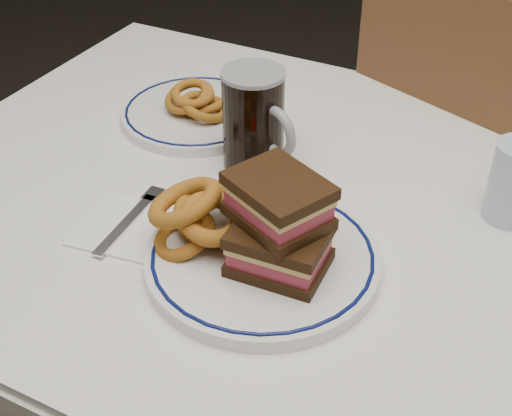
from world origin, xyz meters
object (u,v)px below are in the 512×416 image
at_px(main_plate, 262,259).
at_px(beer_mug, 255,120).
at_px(reuben_sandwich, 279,225).
at_px(chair_far, 478,193).
at_px(far_plate, 196,113).

distance_m(main_plate, beer_mug, 0.24).
bearing_deg(main_plate, beer_mug, 119.82).
height_order(reuben_sandwich, beer_mug, beer_mug).
bearing_deg(beer_mug, main_plate, -60.18).
bearing_deg(main_plate, chair_far, 75.02).
height_order(chair_far, far_plate, chair_far).
bearing_deg(chair_far, beer_mug, -123.74).
distance_m(chair_far, beer_mug, 0.59).
bearing_deg(far_plate, reuben_sandwich, -44.63).
xyz_separation_m(main_plate, far_plate, (-0.27, 0.28, -0.00)).
distance_m(chair_far, reuben_sandwich, 0.71).
bearing_deg(reuben_sandwich, far_plate, 135.37).
xyz_separation_m(chair_far, main_plate, (-0.17, -0.62, 0.24)).
relative_size(main_plate, reuben_sandwich, 2.11).
bearing_deg(chair_far, reuben_sandwich, -102.77).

